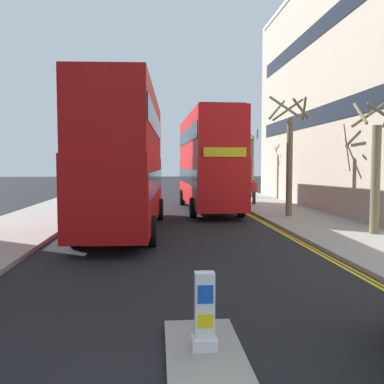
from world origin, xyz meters
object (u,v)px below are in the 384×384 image
keep_left_bollard (204,314)px  double_decker_bus_oncoming (208,159)px  double_decker_bus_away (126,157)px  pedestrian_far (254,191)px

keep_left_bollard → double_decker_bus_oncoming: bearing=82.8°
double_decker_bus_away → double_decker_bus_oncoming: bearing=59.4°
keep_left_bollard → double_decker_bus_oncoming: (2.32, 18.46, 2.42)m
double_decker_bus_away → pedestrian_far: bearing=50.4°
double_decker_bus_away → double_decker_bus_oncoming: size_ratio=1.00×
double_decker_bus_oncoming → double_decker_bus_away: bearing=-120.6°
keep_left_bollard → double_decker_bus_oncoming: double_decker_bus_oncoming is taller
double_decker_bus_away → keep_left_bollard: bearing=-80.2°
double_decker_bus_away → double_decker_bus_oncoming: (4.26, 7.19, 0.00)m
keep_left_bollard → double_decker_bus_away: 11.69m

